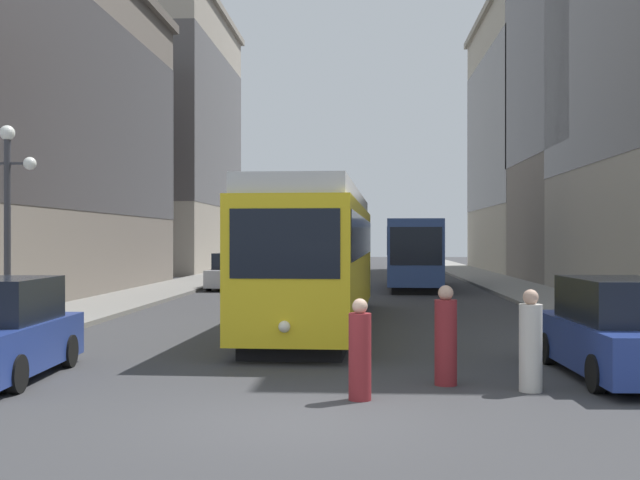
# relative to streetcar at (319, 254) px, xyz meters

# --- Properties ---
(ground_plane) EXTENTS (200.00, 200.00, 0.00)m
(ground_plane) POSITION_rel_streetcar_xyz_m (0.32, -11.99, -2.10)
(ground_plane) COLOR #38383A
(sidewalk_left) EXTENTS (3.34, 120.00, 0.15)m
(sidewalk_left) POSITION_rel_streetcar_xyz_m (-8.26, 28.01, -2.03)
(sidewalk_left) COLOR gray
(sidewalk_left) RESTS_ON ground
(sidewalk_right) EXTENTS (3.34, 120.00, 0.15)m
(sidewalk_right) POSITION_rel_streetcar_xyz_m (8.90, 28.01, -2.03)
(sidewalk_right) COLOR gray
(sidewalk_right) RESTS_ON ground
(streetcar) EXTENTS (3.11, 14.97, 3.89)m
(streetcar) POSITION_rel_streetcar_xyz_m (0.00, 0.00, 0.00)
(streetcar) COLOR black
(streetcar) RESTS_ON ground
(transit_bus) EXTENTS (3.02, 11.38, 3.45)m
(transit_bus) POSITION_rel_streetcar_xyz_m (3.84, 18.10, -0.15)
(transit_bus) COLOR black
(transit_bus) RESTS_ON ground
(parked_car_left_mid) EXTENTS (2.06, 4.66, 1.82)m
(parked_car_left_mid) POSITION_rel_streetcar_xyz_m (-5.28, 16.45, -1.26)
(parked_car_left_mid) COLOR black
(parked_car_left_mid) RESTS_ON ground
(parked_car_right_far) EXTENTS (2.01, 4.93, 1.82)m
(parked_car_right_far) POSITION_rel_streetcar_xyz_m (5.93, -8.27, -1.26)
(parked_car_right_far) COLOR black
(parked_car_right_far) RESTS_ON ground
(pedestrian_crossing_near) EXTENTS (0.36, 0.36, 1.60)m
(pedestrian_crossing_near) POSITION_rel_streetcar_xyz_m (1.26, -10.54, -1.36)
(pedestrian_crossing_near) COLOR maroon
(pedestrian_crossing_near) RESTS_ON ground
(pedestrian_crossing_far) EXTENTS (0.38, 0.38, 1.70)m
(pedestrian_crossing_far) POSITION_rel_streetcar_xyz_m (4.08, -9.69, -1.31)
(pedestrian_crossing_far) COLOR beige
(pedestrian_crossing_far) RESTS_ON ground
(pedestrian_on_sidewalk) EXTENTS (0.39, 0.39, 1.73)m
(pedestrian_on_sidewalk) POSITION_rel_streetcar_xyz_m (2.74, -9.18, -1.29)
(pedestrian_on_sidewalk) COLOR maroon
(pedestrian_on_sidewalk) RESTS_ON ground
(lamp_post_left_near) EXTENTS (1.41, 0.36, 5.10)m
(lamp_post_left_near) POSITION_rel_streetcar_xyz_m (-7.19, -4.53, 1.42)
(lamp_post_left_near) COLOR #333338
(lamp_post_left_near) RESTS_ON sidewalk_left
(building_left_midblock) EXTENTS (10.81, 20.41, 20.67)m
(building_left_midblock) POSITION_rel_streetcar_xyz_m (-15.03, 38.90, 8.53)
(building_left_midblock) COLOR #A89E8E
(building_left_midblock) RESTS_ON ground
(building_right_midblock) EXTENTS (16.27, 20.17, 20.11)m
(building_right_midblock) POSITION_rel_streetcar_xyz_m (18.40, 39.11, 8.23)
(building_right_midblock) COLOR #B2A893
(building_right_midblock) RESTS_ON ground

